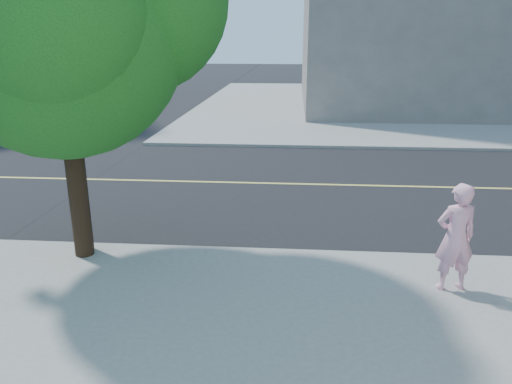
{
  "coord_description": "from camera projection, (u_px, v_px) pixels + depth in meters",
  "views": [
    {
      "loc": [
        4.5,
        -8.06,
        3.73
      ],
      "look_at": [
        3.89,
        -0.37,
        1.3
      ],
      "focal_mm": 34.12,
      "sensor_mm": 36.0,
      "label": 1
    }
  ],
  "objects": [
    {
      "name": "ground",
      "position": [
        51.0,
        247.0,
        9.12
      ],
      "size": [
        140.0,
        140.0,
        0.0
      ],
      "primitive_type": "plane",
      "color": "black",
      "rests_on": "ground"
    },
    {
      "name": "road_ew",
      "position": [
        130.0,
        180.0,
        13.4
      ],
      "size": [
        140.0,
        9.0,
        0.01
      ],
      "primitive_type": "cube",
      "color": "black",
      "rests_on": "ground"
    },
    {
      "name": "sidewalk_ne",
      "position": [
        448.0,
        104.0,
        28.52
      ],
      "size": [
        29.0,
        25.0,
        0.12
      ],
      "primitive_type": "cube",
      "color": "gray",
      "rests_on": "ground"
    },
    {
      "name": "man_on_phone",
      "position": [
        456.0,
        237.0,
        7.13
      ],
      "size": [
        0.67,
        0.5,
        1.66
      ],
      "primitive_type": "imported",
      "rotation": [
        0.0,
        0.0,
        3.32
      ],
      "color": "#F1A8C7",
      "rests_on": "sidewalk_se"
    },
    {
      "name": "street_tree",
      "position": [
        63.0,
        2.0,
        7.3
      ],
      "size": [
        4.84,
        4.4,
        6.42
      ],
      "rotation": [
        0.0,
        0.0,
        0.1
      ],
      "color": "black",
      "rests_on": "sidewalk_se"
    }
  ]
}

